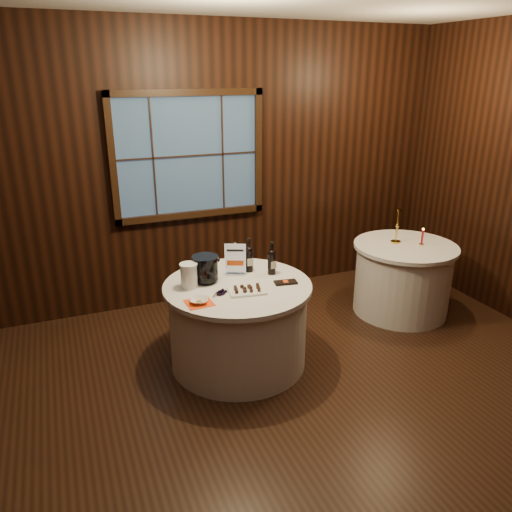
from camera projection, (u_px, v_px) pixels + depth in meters
name	position (u px, v px, depth m)	size (l,w,h in m)	color
ground	(285.00, 430.00, 3.68)	(6.00, 6.00, 0.00)	black
back_wall	(189.00, 165.00, 5.30)	(6.00, 0.10, 3.00)	black
main_table	(238.00, 324.00, 4.41)	(1.28, 1.28, 0.77)	silver
side_table	(402.00, 278.00, 5.38)	(1.08, 1.08, 0.77)	silver
sign_stand	(236.00, 264.00, 4.44)	(0.18, 0.15, 0.30)	#ACACB3
port_bottle_left	(249.00, 257.00, 4.51)	(0.07, 0.08, 0.31)	black
port_bottle_right	(272.00, 260.00, 4.45)	(0.07, 0.08, 0.30)	black
ice_bucket	(205.00, 269.00, 4.28)	(0.23, 0.23, 0.24)	black
chocolate_plate	(247.00, 290.00, 4.12)	(0.33, 0.25, 0.04)	white
chocolate_box	(286.00, 282.00, 4.29)	(0.19, 0.10, 0.02)	black
grape_bunch	(222.00, 293.00, 4.07)	(0.16, 0.10, 0.04)	black
glass_pitcher	(189.00, 275.00, 4.18)	(0.20, 0.15, 0.22)	white
orange_napkin	(199.00, 303.00, 3.93)	(0.21, 0.21, 0.00)	#F04514
cracker_bowl	(199.00, 301.00, 3.92)	(0.14, 0.14, 0.03)	white
brass_candlestick	(397.00, 231.00, 5.26)	(0.11, 0.11, 0.37)	gold
red_candle	(422.00, 238.00, 5.22)	(0.05, 0.05, 0.19)	gold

